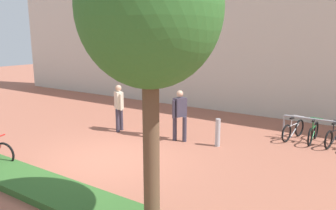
{
  "coord_description": "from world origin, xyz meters",
  "views": [
    {
      "loc": [
        6.27,
        -6.43,
        3.46
      ],
      "look_at": [
        0.7,
        2.05,
        1.3
      ],
      "focal_mm": 34.87,
      "sensor_mm": 36.0,
      "label": 1
    }
  ],
  "objects_px": {
    "tree_sidewalk": "(150,11)",
    "person_casual_tan": "(119,105)",
    "bike_rack_cluster": "(334,135)",
    "person_suited_dark": "(180,112)",
    "person_shirt_white": "(150,109)",
    "bollard_steel": "(218,133)"
  },
  "relations": [
    {
      "from": "bike_rack_cluster",
      "to": "person_suited_dark",
      "type": "height_order",
      "value": "person_suited_dark"
    },
    {
      "from": "tree_sidewalk",
      "to": "bollard_steel",
      "type": "xyz_separation_m",
      "value": [
        -1.03,
        4.96,
        -3.39
      ]
    },
    {
      "from": "bollard_steel",
      "to": "person_casual_tan",
      "type": "height_order",
      "value": "person_casual_tan"
    },
    {
      "from": "tree_sidewalk",
      "to": "bike_rack_cluster",
      "type": "relative_size",
      "value": 1.6
    },
    {
      "from": "bike_rack_cluster",
      "to": "person_shirt_white",
      "type": "xyz_separation_m",
      "value": [
        -5.55,
        -2.35,
        0.64
      ]
    },
    {
      "from": "bollard_steel",
      "to": "person_suited_dark",
      "type": "bearing_deg",
      "value": -170.8
    },
    {
      "from": "tree_sidewalk",
      "to": "person_shirt_white",
      "type": "xyz_separation_m",
      "value": [
        -3.47,
        4.69,
        -2.86
      ]
    },
    {
      "from": "tree_sidewalk",
      "to": "person_suited_dark",
      "type": "distance_m",
      "value": 6.01
    },
    {
      "from": "bollard_steel",
      "to": "person_suited_dark",
      "type": "xyz_separation_m",
      "value": [
        -1.29,
        -0.21,
        0.53
      ]
    },
    {
      "from": "bike_rack_cluster",
      "to": "person_casual_tan",
      "type": "height_order",
      "value": "person_casual_tan"
    },
    {
      "from": "person_shirt_white",
      "to": "person_casual_tan",
      "type": "distance_m",
      "value": 1.32
    },
    {
      "from": "tree_sidewalk",
      "to": "person_casual_tan",
      "type": "height_order",
      "value": "tree_sidewalk"
    },
    {
      "from": "bike_rack_cluster",
      "to": "person_suited_dark",
      "type": "xyz_separation_m",
      "value": [
        -4.39,
        -2.29,
        0.64
      ]
    },
    {
      "from": "tree_sidewalk",
      "to": "bollard_steel",
      "type": "bearing_deg",
      "value": 101.73
    },
    {
      "from": "bike_rack_cluster",
      "to": "person_casual_tan",
      "type": "distance_m",
      "value": 7.33
    },
    {
      "from": "person_shirt_white",
      "to": "bike_rack_cluster",
      "type": "bearing_deg",
      "value": 22.97
    },
    {
      "from": "person_shirt_white",
      "to": "tree_sidewalk",
      "type": "bearing_deg",
      "value": -53.48
    },
    {
      "from": "bollard_steel",
      "to": "person_suited_dark",
      "type": "distance_m",
      "value": 1.41
    },
    {
      "from": "tree_sidewalk",
      "to": "person_casual_tan",
      "type": "relative_size",
      "value": 2.99
    },
    {
      "from": "person_casual_tan",
      "to": "person_suited_dark",
      "type": "xyz_separation_m",
      "value": [
        2.47,
        0.21,
        0.0
      ]
    },
    {
      "from": "bike_rack_cluster",
      "to": "tree_sidewalk",
      "type": "bearing_deg",
      "value": -106.4
    },
    {
      "from": "bike_rack_cluster",
      "to": "person_suited_dark",
      "type": "relative_size",
      "value": 1.87
    }
  ]
}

